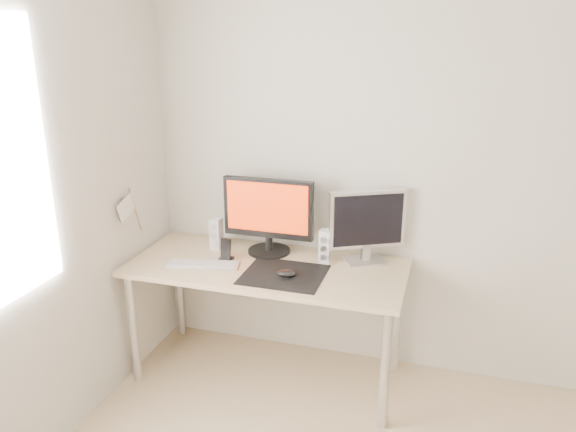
{
  "coord_description": "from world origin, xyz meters",
  "views": [
    {
      "loc": [
        0.05,
        -1.45,
        2.03
      ],
      "look_at": [
        -0.83,
        1.47,
        1.01
      ],
      "focal_mm": 35.0,
      "sensor_mm": 36.0,
      "label": 1
    }
  ],
  "objects_px": {
    "desk": "(267,277)",
    "speaker_right": "(325,246)",
    "second_monitor": "(367,223)",
    "phone_dock": "(226,254)",
    "main_monitor": "(268,213)",
    "mouse": "(286,273)",
    "speaker_left": "(216,234)",
    "keyboard": "(203,264)"
  },
  "relations": [
    {
      "from": "speaker_left",
      "to": "speaker_right",
      "type": "distance_m",
      "value": 0.69
    },
    {
      "from": "mouse",
      "to": "second_monitor",
      "type": "relative_size",
      "value": 0.26
    },
    {
      "from": "second_monitor",
      "to": "phone_dock",
      "type": "relative_size",
      "value": 3.17
    },
    {
      "from": "keyboard",
      "to": "mouse",
      "type": "bearing_deg",
      "value": -1.96
    },
    {
      "from": "mouse",
      "to": "speaker_left",
      "type": "distance_m",
      "value": 0.61
    },
    {
      "from": "main_monitor",
      "to": "speaker_left",
      "type": "height_order",
      "value": "main_monitor"
    },
    {
      "from": "desk",
      "to": "main_monitor",
      "type": "height_order",
      "value": "main_monitor"
    },
    {
      "from": "speaker_right",
      "to": "keyboard",
      "type": "xyz_separation_m",
      "value": [
        -0.66,
        -0.26,
        -0.09
      ]
    },
    {
      "from": "desk",
      "to": "keyboard",
      "type": "height_order",
      "value": "keyboard"
    },
    {
      "from": "speaker_right",
      "to": "mouse",
      "type": "bearing_deg",
      "value": -119.56
    },
    {
      "from": "main_monitor",
      "to": "mouse",
      "type": "bearing_deg",
      "value": -56.82
    },
    {
      "from": "second_monitor",
      "to": "speaker_left",
      "type": "distance_m",
      "value": 0.93
    },
    {
      "from": "desk",
      "to": "main_monitor",
      "type": "bearing_deg",
      "value": 105.42
    },
    {
      "from": "main_monitor",
      "to": "speaker_right",
      "type": "relative_size",
      "value": 2.79
    },
    {
      "from": "main_monitor",
      "to": "phone_dock",
      "type": "distance_m",
      "value": 0.35
    },
    {
      "from": "desk",
      "to": "speaker_left",
      "type": "xyz_separation_m",
      "value": [
        -0.38,
        0.15,
        0.18
      ]
    },
    {
      "from": "main_monitor",
      "to": "phone_dock",
      "type": "height_order",
      "value": "main_monitor"
    },
    {
      "from": "main_monitor",
      "to": "speaker_right",
      "type": "bearing_deg",
      "value": -6.38
    },
    {
      "from": "main_monitor",
      "to": "phone_dock",
      "type": "relative_size",
      "value": 4.01
    },
    {
      "from": "main_monitor",
      "to": "second_monitor",
      "type": "xyz_separation_m",
      "value": [
        0.59,
        0.03,
        -0.01
      ]
    },
    {
      "from": "main_monitor",
      "to": "speaker_left",
      "type": "xyz_separation_m",
      "value": [
        -0.33,
        -0.03,
        -0.16
      ]
    },
    {
      "from": "second_monitor",
      "to": "speaker_right",
      "type": "relative_size",
      "value": 2.21
    },
    {
      "from": "second_monitor",
      "to": "phone_dock",
      "type": "bearing_deg",
      "value": -164.81
    },
    {
      "from": "desk",
      "to": "second_monitor",
      "type": "distance_m",
      "value": 0.66
    },
    {
      "from": "main_monitor",
      "to": "speaker_right",
      "type": "height_order",
      "value": "main_monitor"
    },
    {
      "from": "mouse",
      "to": "speaker_left",
      "type": "bearing_deg",
      "value": 152.06
    },
    {
      "from": "desk",
      "to": "speaker_right",
      "type": "bearing_deg",
      "value": 24.89
    },
    {
      "from": "mouse",
      "to": "keyboard",
      "type": "height_order",
      "value": "mouse"
    },
    {
      "from": "speaker_right",
      "to": "phone_dock",
      "type": "distance_m",
      "value": 0.58
    },
    {
      "from": "mouse",
      "to": "main_monitor",
      "type": "bearing_deg",
      "value": 123.18
    },
    {
      "from": "main_monitor",
      "to": "second_monitor",
      "type": "height_order",
      "value": "main_monitor"
    },
    {
      "from": "mouse",
      "to": "phone_dock",
      "type": "relative_size",
      "value": 0.81
    },
    {
      "from": "desk",
      "to": "main_monitor",
      "type": "relative_size",
      "value": 2.91
    },
    {
      "from": "desk",
      "to": "keyboard",
      "type": "bearing_deg",
      "value": -162.27
    },
    {
      "from": "speaker_left",
      "to": "phone_dock",
      "type": "distance_m",
      "value": 0.21
    },
    {
      "from": "mouse",
      "to": "desk",
      "type": "xyz_separation_m",
      "value": [
        -0.15,
        0.13,
        -0.1
      ]
    },
    {
      "from": "desk",
      "to": "phone_dock",
      "type": "bearing_deg",
      "value": -179.49
    },
    {
      "from": "main_monitor",
      "to": "desk",
      "type": "bearing_deg",
      "value": -74.58
    },
    {
      "from": "mouse",
      "to": "speaker_left",
      "type": "relative_size",
      "value": 0.57
    },
    {
      "from": "desk",
      "to": "second_monitor",
      "type": "bearing_deg",
      "value": 21.56
    },
    {
      "from": "speaker_left",
      "to": "phone_dock",
      "type": "xyz_separation_m",
      "value": [
        0.13,
        -0.16,
        -0.06
      ]
    },
    {
      "from": "speaker_left",
      "to": "speaker_right",
      "type": "height_order",
      "value": "same"
    }
  ]
}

